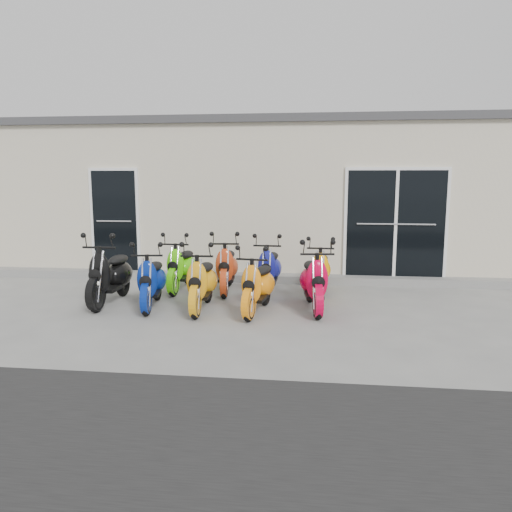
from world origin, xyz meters
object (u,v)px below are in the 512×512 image
Objects in this scene: scooter_front_orange_a at (202,275)px; scooter_back_blue at (270,262)px; scooter_front_blue at (152,273)px; scooter_back_red at (227,261)px; scooter_front_orange_b at (258,278)px; scooter_front_red at (314,274)px; scooter_front_black at (110,267)px; scooter_back_yellow at (321,264)px; scooter_back_green at (181,261)px.

scooter_front_orange_a reaches higher than scooter_back_blue.
scooter_front_blue is 0.96× the size of scooter_back_red.
scooter_front_orange_b is 1.41m from scooter_back_blue.
scooter_front_red is (0.87, 0.27, 0.04)m from scooter_front_orange_b.
scooter_back_yellow is at bearing 18.25° from scooter_front_black.
scooter_front_orange_b is at bearing -169.96° from scooter_front_red.
scooter_back_blue is at bearing -175.58° from scooter_back_yellow.
scooter_back_yellow is (2.75, 1.31, -0.02)m from scooter_front_blue.
scooter_front_orange_a is (0.85, -0.07, 0.01)m from scooter_front_blue.
scooter_front_black is 1.05× the size of scooter_front_red.
scooter_back_yellow is at bearing -3.52° from scooter_back_red.
scooter_back_red is (0.16, 1.33, 0.01)m from scooter_front_orange_a.
scooter_back_red is 1.73m from scooter_back_yellow.
scooter_front_orange_a is 0.97× the size of scooter_front_red.
scooter_front_black is 3.70m from scooter_back_yellow.
scooter_front_blue is 2.22m from scooter_back_blue.
scooter_front_blue is 1.29m from scooter_back_green.
scooter_back_red reaches higher than scooter_front_blue.
scooter_back_blue is at bearing 1.12° from scooter_back_green.
scooter_front_red is at bearing -0.17° from scooter_front_black.
scooter_front_orange_a is 1.66m from scooter_back_blue.
scooter_back_green is (-2.48, 1.14, -0.03)m from scooter_front_red.
scooter_back_blue reaches higher than scooter_front_orange_b.
scooter_back_blue is (1.81, 1.28, 0.00)m from scooter_front_blue.
scooter_front_red is at bearing -39.98° from scooter_back_red.
scooter_front_orange_b reaches higher than scooter_back_yellow.
scooter_front_orange_b is 1.02× the size of scooter_back_yellow.
scooter_back_green reaches higher than scooter_front_blue.
scooter_front_orange_a is 1.03× the size of scooter_front_orange_b.
scooter_front_blue is 0.85m from scooter_front_orange_a.
scooter_front_orange_b is 0.98× the size of scooter_back_green.
scooter_front_orange_b is (1.76, -0.12, -0.01)m from scooter_front_blue.
scooter_front_blue is 0.99× the size of scooter_back_green.
scooter_back_yellow is at bearing 17.03° from scooter_front_blue.
scooter_front_red is at bearing -93.28° from scooter_back_yellow.
scooter_front_orange_a reaches higher than scooter_front_orange_b.
scooter_back_green is (-0.70, 1.35, -0.01)m from scooter_front_orange_a.
scooter_front_black reaches higher than scooter_front_blue.
scooter_back_green is at bearing 115.52° from scooter_front_orange_a.
scooter_front_black reaches higher than scooter_back_green.
scooter_back_green is at bearing -176.77° from scooter_back_yellow.
scooter_front_blue is at bearing 173.43° from scooter_front_orange_a.
scooter_front_orange_b is at bearing -67.00° from scooter_back_red.
scooter_front_blue is at bearing -175.64° from scooter_front_orange_b.
scooter_back_blue is at bearing -3.65° from scooter_back_red.
scooter_front_black is at bearing -127.89° from scooter_back_green.
scooter_back_blue is (0.96, 1.35, -0.01)m from scooter_front_orange_a.
scooter_front_black reaches higher than scooter_front_red.
scooter_front_orange_a is 1.01× the size of scooter_back_green.
scooter_back_blue is (1.66, -0.00, 0.00)m from scooter_back_green.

